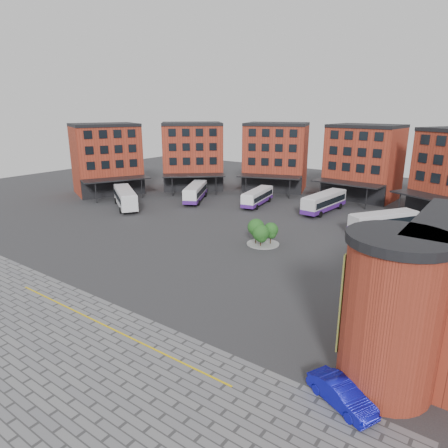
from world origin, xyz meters
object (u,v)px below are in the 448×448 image
Objects in this scene: blue_car at (342,394)px; bus_c at (258,197)px; tree_island at (262,232)px; bus_d at (324,202)px; bus_a at (125,197)px; bus_e at (383,222)px; bus_b at (196,192)px; bus_f at (429,237)px.

bus_c is at bearing 61.91° from blue_car.
tree_island reaches higher than bus_d.
blue_car is (50.40, -26.15, -1.26)m from bus_a.
tree_island is 19.29m from bus_e.
bus_c is at bearing -9.67° from bus_b.
bus_d is (30.78, 18.46, -0.23)m from bus_a.
bus_b is at bearing -159.97° from bus_d.
bus_f is (49.35, 8.40, -0.47)m from bus_a.
tree_island reaches higher than bus_b.
bus_d is 1.15× the size of bus_e.
bus_d is 48.75m from blue_car.
bus_d reaches higher than bus_c.
tree_island is 22.83m from bus_c.
bus_b reaches higher than bus_c.
bus_a reaches higher than bus_d.
bus_b is at bearing -114.45° from bus_f.
bus_e reaches higher than bus_f.
blue_car is at bearing -45.36° from bus_e.
blue_car is (1.04, -34.55, -0.80)m from bus_f.
bus_a is 0.97× the size of bus_d.
bus_b reaches higher than bus_f.
tree_island reaches higher than bus_c.
tree_island is 21.75m from bus_f.
bus_e is (11.79, -6.31, -0.15)m from bus_d.
bus_b is at bearing 3.33° from bus_a.
bus_c is 12.39m from bus_d.
bus_a is at bearing -144.50° from bus_d.
tree_island is 0.41× the size of bus_c.
bus_f is 2.22× the size of blue_car.
tree_island is 0.42× the size of bus_f.
bus_b is 1.08× the size of bus_f.
bus_a is at bearing -130.97° from bus_e.
bus_d is at bearing 90.60° from tree_island.
blue_car is (43.53, -37.99, -0.98)m from bus_b.
bus_a reaches higher than bus_e.
bus_b reaches higher than bus_e.
blue_car is at bearing -69.81° from bus_b.
bus_a is 50.06m from bus_f.
bus_a is at bearing 173.94° from tree_island.
bus_a is (-31.01, 3.29, 0.14)m from tree_island.
bus_f is (30.69, -7.51, -0.03)m from bus_c.
bus_a is 1.03× the size of bus_b.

